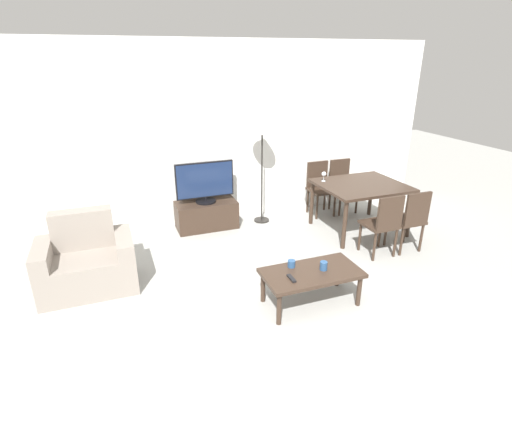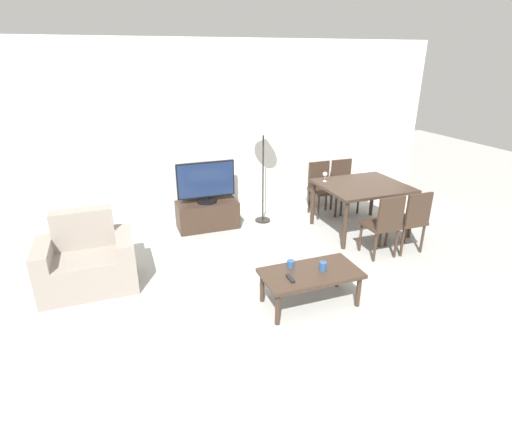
% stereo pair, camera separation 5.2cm
% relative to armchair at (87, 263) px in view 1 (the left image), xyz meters
% --- Properties ---
extents(ground_plane, '(18.00, 18.00, 0.00)m').
position_rel_armchair_xyz_m(ground_plane, '(1.79, -1.96, -0.30)').
color(ground_plane, '#9E9E99').
extents(wall_back, '(7.62, 0.06, 2.70)m').
position_rel_armchair_xyz_m(wall_back, '(1.79, 1.47, 1.05)').
color(wall_back, white).
rests_on(wall_back, ground_plane).
extents(armchair, '(1.03, 0.70, 0.86)m').
position_rel_armchair_xyz_m(armchair, '(0.00, 0.00, 0.00)').
color(armchair, gray).
rests_on(armchair, ground_plane).
extents(tv_stand, '(0.91, 0.45, 0.42)m').
position_rel_armchair_xyz_m(tv_stand, '(1.67, 1.18, -0.10)').
color(tv_stand, '#38281E').
rests_on(tv_stand, ground_plane).
extents(tv, '(0.87, 0.30, 0.62)m').
position_rel_armchair_xyz_m(tv, '(1.67, 1.18, 0.42)').
color(tv, black).
rests_on(tv, tv_stand).
extents(coffee_table, '(1.03, 0.54, 0.39)m').
position_rel_armchair_xyz_m(coffee_table, '(2.21, -1.19, 0.04)').
color(coffee_table, '#38281E').
rests_on(coffee_table, ground_plane).
extents(dining_table, '(1.21, 1.06, 0.73)m').
position_rel_armchair_xyz_m(dining_table, '(3.80, 0.29, 0.34)').
color(dining_table, '#38281E').
rests_on(dining_table, ground_plane).
extents(dining_chair_near, '(0.40, 0.40, 0.86)m').
position_rel_armchair_xyz_m(dining_chair_near, '(3.59, -0.54, 0.18)').
color(dining_chair_near, '#38281E').
rests_on(dining_chair_near, ground_plane).
extents(dining_chair_far, '(0.40, 0.40, 0.86)m').
position_rel_armchair_xyz_m(dining_chair_far, '(4.01, 1.12, 0.18)').
color(dining_chair_far, '#38281E').
rests_on(dining_chair_far, ground_plane).
extents(dining_chair_near_right, '(0.40, 0.40, 0.86)m').
position_rel_armchair_xyz_m(dining_chair_near_right, '(4.01, -0.54, 0.18)').
color(dining_chair_near_right, '#38281E').
rests_on(dining_chair_near_right, ground_plane).
extents(dining_chair_far_left, '(0.40, 0.40, 0.86)m').
position_rel_armchair_xyz_m(dining_chair_far_left, '(3.59, 1.12, 0.18)').
color(dining_chair_far_left, '#38281E').
rests_on(dining_chair_far_left, ground_plane).
extents(floor_lamp, '(0.35, 0.35, 1.67)m').
position_rel_armchair_xyz_m(floor_lamp, '(2.56, 1.13, 1.16)').
color(floor_lamp, black).
rests_on(floor_lamp, ground_plane).
extents(remote_primary, '(0.04, 0.15, 0.02)m').
position_rel_armchair_xyz_m(remote_primary, '(1.94, -1.26, 0.09)').
color(remote_primary, black).
rests_on(remote_primary, coffee_table).
extents(cup_white_near, '(0.08, 0.08, 0.08)m').
position_rel_armchair_xyz_m(cup_white_near, '(2.05, -1.03, 0.12)').
color(cup_white_near, navy).
rests_on(cup_white_near, coffee_table).
extents(cup_colored_far, '(0.08, 0.08, 0.09)m').
position_rel_armchair_xyz_m(cup_colored_far, '(2.34, -1.21, 0.13)').
color(cup_colored_far, navy).
rests_on(cup_colored_far, coffee_table).
extents(wine_glass_left, '(0.07, 0.07, 0.15)m').
position_rel_armchair_xyz_m(wine_glass_left, '(3.35, 0.61, 0.52)').
color(wine_glass_left, silver).
rests_on(wine_glass_left, dining_table).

